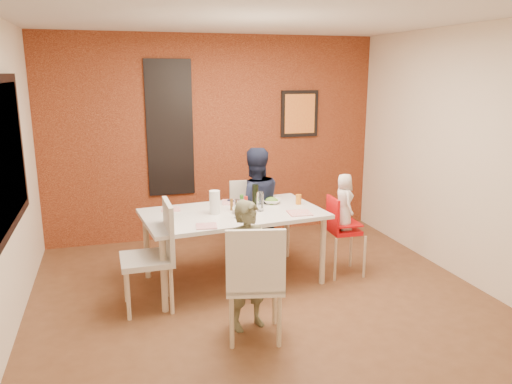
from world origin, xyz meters
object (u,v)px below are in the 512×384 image
object	(u,v)px
chair_far	(249,215)
child_near	(249,265)
wine_bottle	(255,196)
chair_near	(255,278)
toddler	(344,202)
dining_table	(233,218)
child_far	(254,207)
paper_towel_roll	(215,202)
chair_left	(156,250)
high_chair	(341,228)

from	to	relation	value
chair_far	child_near	distance (m)	1.76
wine_bottle	chair_near	bearing A→B (deg)	-106.65
chair_far	toddler	distance (m)	1.22
wine_bottle	child_near	bearing A→B (deg)	-109.14
dining_table	child_near	bearing A→B (deg)	-96.45
chair_near	toddler	size ratio (longest dim) A/B	1.65
chair_far	child_near	bearing A→B (deg)	-102.79
child_far	paper_towel_roll	distance (m)	0.74
child_near	toddler	distance (m)	1.61
child_near	child_far	world-z (taller)	child_far
child_near	child_far	bearing A→B (deg)	55.79
wine_bottle	chair_far	bearing A→B (deg)	81.01
dining_table	child_near	size ratio (longest dim) A/B	1.69
chair_near	chair_left	distance (m)	1.13
chair_far	chair_left	size ratio (longest dim) A/B	0.90
high_chair	child_far	bearing A→B (deg)	56.95
high_chair	toddler	bearing A→B (deg)	-91.64
paper_towel_roll	toddler	bearing A→B (deg)	-5.56
chair_far	high_chair	world-z (taller)	chair_far
chair_near	toddler	world-z (taller)	toddler
child_near	wine_bottle	distance (m)	1.23
chair_left	wine_bottle	bearing A→B (deg)	112.75
chair_far	chair_near	bearing A→B (deg)	-101.41
chair_near	high_chair	distance (m)	1.74
chair_left	paper_towel_roll	bearing A→B (deg)	119.12
child_near	toddler	bearing A→B (deg)	17.28
chair_far	wine_bottle	distance (m)	0.69
paper_towel_roll	chair_left	bearing A→B (deg)	-150.00
high_chair	chair_near	bearing A→B (deg)	132.03
dining_table	high_chair	world-z (taller)	high_chair
child_far	toddler	xyz separation A→B (m)	(0.85, -0.58, 0.14)
chair_near	child_near	bearing A→B (deg)	-81.75
child_far	wine_bottle	world-z (taller)	child_far
dining_table	paper_towel_roll	bearing A→B (deg)	-174.51
chair_far	toddler	size ratio (longest dim) A/B	1.51
chair_near	paper_towel_roll	xyz separation A→B (m)	(-0.06, 1.26, 0.33)
toddler	chair_left	bearing A→B (deg)	99.50
toddler	dining_table	bearing A→B (deg)	85.54
chair_far	high_chair	xyz separation A→B (m)	(0.82, -0.82, 0.01)
wine_bottle	toddler	bearing A→B (deg)	-15.16
high_chair	paper_towel_roll	world-z (taller)	paper_towel_roll
toddler	child_far	bearing A→B (deg)	58.70
chair_far	child_near	xyz separation A→B (m)	(-0.48, -1.69, 0.06)
chair_left	toddler	distance (m)	2.09
dining_table	chair_left	bearing A→B (deg)	-155.09
child_near	toddler	xyz separation A→B (m)	(1.32, 0.87, 0.25)
high_chair	paper_towel_roll	bearing A→B (deg)	86.18
toddler	paper_towel_roll	distance (m)	1.42
chair_far	wine_bottle	xyz separation A→B (m)	(-0.09, -0.57, 0.38)
dining_table	wine_bottle	world-z (taller)	wine_bottle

